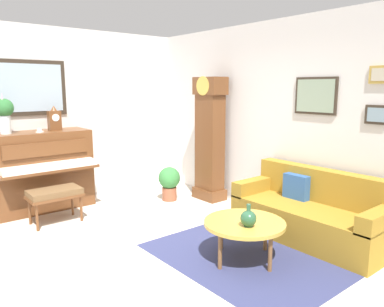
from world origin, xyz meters
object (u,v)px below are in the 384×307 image
object	(u,v)px
flower_vase	(4,112)
green_jug	(248,218)
piano_bench	(55,194)
grandfather_clock	(210,142)
mantel_clock	(54,119)
coffee_table	(245,224)
potted_plant	(169,181)
piano	(42,170)
couch	(311,213)
teacup	(40,131)

from	to	relation	value
flower_vase	green_jug	bearing A→B (deg)	24.59
piano_bench	grandfather_clock	bearing A→B (deg)	78.36
mantel_clock	coffee_table	bearing A→B (deg)	15.63
grandfather_clock	potted_plant	distance (m)	0.93
potted_plant	piano	bearing A→B (deg)	-116.01
grandfather_clock	mantel_clock	bearing A→B (deg)	-120.02
coffee_table	flower_vase	bearing A→B (deg)	-153.41
couch	teacup	bearing A→B (deg)	-144.85
piano	couch	bearing A→B (deg)	34.23
piano	potted_plant	size ratio (longest dim) A/B	2.57
green_jug	teacup	bearing A→B (deg)	-161.62
grandfather_clock	potted_plant	xyz separation A→B (m)	(-0.35, -0.57, -0.64)
green_jug	piano_bench	bearing A→B (deg)	-156.46
piano_bench	flower_vase	size ratio (longest dim) A/B	1.21
green_jug	potted_plant	size ratio (longest dim) A/B	0.43
mantel_clock	teacup	bearing A→B (deg)	-71.50
couch	mantel_clock	distance (m)	3.95
couch	flower_vase	world-z (taller)	flower_vase
couch	teacup	distance (m)	3.98
teacup	coffee_table	bearing A→B (deg)	20.38
piano_bench	coffee_table	distance (m)	2.70
piano_bench	couch	world-z (taller)	couch
piano	mantel_clock	size ratio (longest dim) A/B	3.79
couch	potted_plant	distance (m)	2.44
potted_plant	grandfather_clock	bearing A→B (deg)	58.37
mantel_clock	green_jug	world-z (taller)	mantel_clock
piano	couch	xyz separation A→B (m)	(3.26, 2.22, -0.30)
coffee_table	green_jug	size ratio (longest dim) A/B	3.67
potted_plant	flower_vase	bearing A→B (deg)	-111.18
piano	flower_vase	bearing A→B (deg)	-89.79
piano_bench	flower_vase	xyz separation A→B (m)	(-0.72, -0.38, 1.11)
coffee_table	potted_plant	bearing A→B (deg)	164.15
couch	teacup	size ratio (longest dim) A/B	16.38
piano	green_jug	xyz separation A→B (m)	(3.27, 1.04, -0.09)
couch	green_jug	distance (m)	1.19
mantel_clock	green_jug	distance (m)	3.47
couch	green_jug	size ratio (longest dim) A/B	7.92
flower_vase	potted_plant	world-z (taller)	flower_vase
piano	couch	world-z (taller)	piano
grandfather_clock	mantel_clock	distance (m)	2.46
grandfather_clock	green_jug	xyz separation A→B (m)	(2.05, -1.30, -0.44)
teacup	potted_plant	world-z (taller)	teacup
piano	piano_bench	world-z (taller)	piano
piano_bench	potted_plant	xyz separation A→B (m)	(0.14, 1.84, -0.08)
couch	piano	bearing A→B (deg)	-145.77
grandfather_clock	green_jug	size ratio (longest dim) A/B	8.46
coffee_table	mantel_clock	world-z (taller)	mantel_clock
piano	coffee_table	world-z (taller)	piano
coffee_table	teacup	xyz separation A→B (m)	(-3.06, -1.14, 0.82)
flower_vase	grandfather_clock	bearing A→B (deg)	66.52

